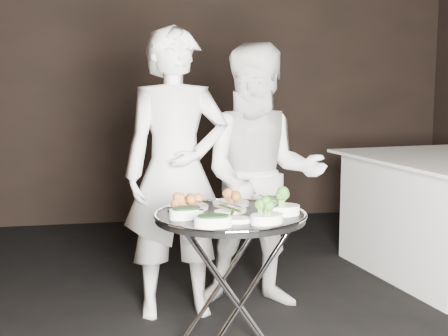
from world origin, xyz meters
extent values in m
cube|color=black|center=(0.00, 3.52, 1.50)|extent=(6.00, 0.05, 3.00)
cylinder|color=silver|center=(0.09, 0.06, 0.36)|extent=(0.50, 0.02, 0.73)
cylinder|color=silver|center=(0.09, 0.06, 0.36)|extent=(0.50, 0.02, 0.73)
cylinder|color=silver|center=(0.09, 0.44, 0.36)|extent=(0.50, 0.02, 0.73)
cylinder|color=silver|center=(0.09, 0.44, 0.36)|extent=(0.50, 0.02, 0.73)
cylinder|color=silver|center=(-0.12, 0.25, 0.70)|extent=(0.02, 0.42, 0.02)
cylinder|color=silver|center=(0.30, 0.25, 0.70)|extent=(0.02, 0.42, 0.02)
cylinder|color=black|center=(0.09, 0.25, 0.74)|extent=(0.71, 0.71, 0.03)
torus|color=silver|center=(0.09, 0.25, 0.75)|extent=(0.73, 0.73, 0.02)
cylinder|color=beige|center=(-0.09, 0.41, 0.76)|extent=(0.20, 0.20, 0.02)
cylinder|color=beige|center=(0.14, 0.46, 0.76)|extent=(0.19, 0.19, 0.02)
cylinder|color=white|center=(0.33, 0.39, 0.77)|extent=(0.11, 0.11, 0.04)
cylinder|color=silver|center=(-0.09, 0.41, 0.80)|extent=(0.12, 0.13, 0.01)
cylinder|color=silver|center=(0.14, 0.46, 0.80)|extent=(0.05, 0.17, 0.01)
cylinder|color=silver|center=(0.32, 0.38, 0.80)|extent=(0.07, 0.16, 0.01)
cylinder|color=silver|center=(-0.13, 0.20, 0.80)|extent=(0.15, 0.09, 0.01)
cylinder|color=silver|center=(0.31, 0.20, 0.80)|extent=(0.09, 0.15, 0.01)
cylinder|color=silver|center=(0.09, 0.26, 0.80)|extent=(0.08, 0.16, 0.01)
imported|color=white|center=(-0.07, 0.99, 0.84)|extent=(0.62, 0.41, 1.69)
imported|color=white|center=(0.45, 1.01, 0.80)|extent=(0.89, 0.76, 1.60)
camera|label=1|loc=(-0.51, -2.58, 1.38)|focal=50.00mm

